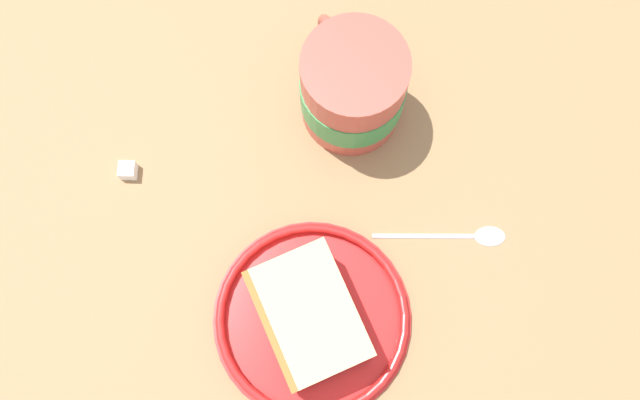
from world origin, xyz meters
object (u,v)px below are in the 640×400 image
(cake_slice, at_px, (309,316))
(sugar_cube, at_px, (128,170))
(small_plate, at_px, (312,318))
(tea_mug, at_px, (352,88))
(teaspoon, at_px, (468,236))

(cake_slice, relative_size, sugar_cube, 7.74)
(small_plate, height_order, cake_slice, cake_slice)
(sugar_cube, bearing_deg, cake_slice, -142.24)
(cake_slice, xyz_separation_m, sugar_cube, (0.18, 0.14, -0.03))
(small_plate, bearing_deg, cake_slice, 100.63)
(tea_mug, bearing_deg, sugar_cube, 93.92)
(cake_slice, distance_m, sugar_cube, 0.23)
(small_plate, height_order, tea_mug, tea_mug)
(tea_mug, relative_size, teaspoon, 1.00)
(small_plate, distance_m, sugar_cube, 0.23)
(cake_slice, bearing_deg, small_plate, -79.37)
(small_plate, relative_size, cake_slice, 1.51)
(teaspoon, bearing_deg, sugar_cube, 65.83)
(small_plate, distance_m, cake_slice, 0.03)
(cake_slice, height_order, sugar_cube, cake_slice)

